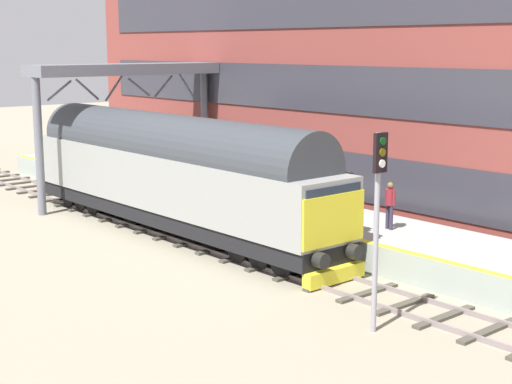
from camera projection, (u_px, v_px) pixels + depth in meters
ground_plane at (237, 253)px, 27.36m from camera, size 140.00×140.00×0.00m
track_main at (236, 251)px, 27.35m from camera, size 2.50×60.00×0.15m
station_platform at (309, 224)px, 29.58m from camera, size 4.00×44.00×1.01m
station_building at (386, 8)px, 32.38m from camera, size 4.72×38.44×17.64m
diesel_locomotive at (171, 171)px, 29.86m from camera, size 2.74×17.78×4.68m
signal_post_mid at (378, 207)px, 19.23m from camera, size 0.44×0.22×5.15m
platform_number_sign at (348, 194)px, 25.55m from camera, size 0.10×0.44×2.14m
waiting_passenger at (390, 201)px, 26.48m from camera, size 0.40×0.50×1.64m
overhead_footbridge at (126, 79)px, 35.38m from camera, size 9.30×2.00×6.45m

